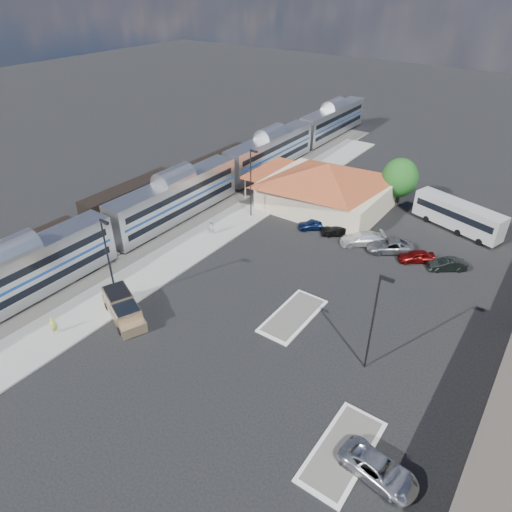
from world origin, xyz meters
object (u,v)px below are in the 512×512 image
Objects in this scene: suv at (379,469)px; coach_bus at (458,215)px; station_depot at (326,186)px; pickup_truck at (123,309)px.

suv is 36.46m from coach_bus.
station_depot is 16.51m from coach_bus.
station_depot is at bearing 121.25° from coach_bus.
pickup_truck is 25.10m from suv.
station_depot reaches higher than coach_bus.
coach_bus is (-5.11, 36.08, 1.33)m from suv.
coach_bus is at bearing -6.85° from pickup_truck.
coach_bus reaches higher than pickup_truck.
pickup_truck reaches higher than suv.
suv is at bearing -56.79° from station_depot.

